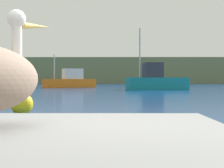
{
  "coord_description": "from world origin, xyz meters",
  "views": [
    {
      "loc": [
        0.22,
        -3.14,
        1.0
      ],
      "look_at": [
        0.1,
        12.59,
        0.76
      ],
      "focal_mm": 56.71,
      "sensor_mm": 36.0,
      "label": 1
    }
  ],
  "objects": [
    {
      "name": "fishing_boat_teal",
      "position": [
        3.94,
        28.38,
        0.82
      ],
      "size": [
        5.69,
        2.81,
        5.43
      ],
      "rotation": [
        0.0,
        0.0,
        3.37
      ],
      "color": "teal",
      "rests_on": "ground"
    },
    {
      "name": "mooring_buoy",
      "position": [
        -2.32,
        6.44,
        0.31
      ],
      "size": [
        0.62,
        0.62,
        0.62
      ],
      "primitive_type": "sphere",
      "color": "yellow",
      "rests_on": "ground"
    },
    {
      "name": "fishing_boat_orange",
      "position": [
        -4.73,
        36.19,
        0.76
      ],
      "size": [
        5.91,
        4.07,
        3.64
      ],
      "rotation": [
        0.0,
        0.0,
        3.62
      ],
      "color": "orange",
      "rests_on": "ground"
    },
    {
      "name": "hillside_backdrop",
      "position": [
        0.0,
        73.72,
        2.6
      ],
      "size": [
        140.0,
        16.27,
        5.19
      ],
      "primitive_type": "cube",
      "color": "#6B7A51",
      "rests_on": "ground"
    }
  ]
}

